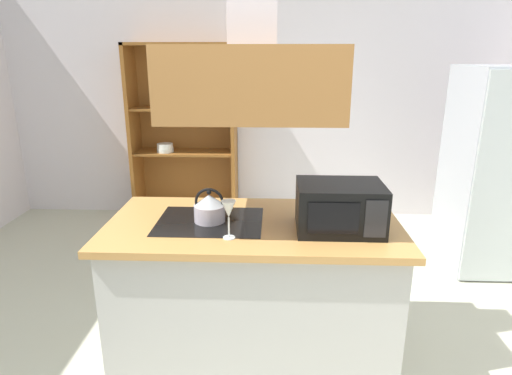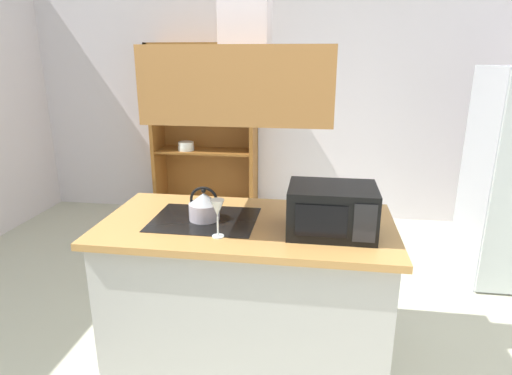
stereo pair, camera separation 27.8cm
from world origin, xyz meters
TOP-DOWN VIEW (x-y plane):
  - wall_back at (0.00, 3.00)m, footprint 6.00×0.12m
  - kitchen_island at (-0.07, 0.36)m, footprint 1.67×0.86m
  - range_hood at (-0.07, 0.36)m, footprint 0.90×0.70m
  - dish_cabinet at (-0.95, 2.79)m, footprint 1.15×0.40m
  - kettle at (-0.32, 0.36)m, footprint 0.18×0.18m
  - cutting_board at (0.50, 0.61)m, footprint 0.37×0.28m
  - microwave at (0.40, 0.28)m, footprint 0.46×0.35m
  - wine_glass_on_counter at (-0.19, 0.13)m, footprint 0.08×0.08m

SIDE VIEW (x-z plane):
  - kitchen_island at x=-0.07m, z-range 0.00..0.90m
  - dish_cabinet at x=-0.95m, z-range -0.11..1.82m
  - cutting_board at x=0.50m, z-range 0.90..0.92m
  - kettle at x=-0.32m, z-range 0.89..1.08m
  - microwave at x=0.40m, z-range 0.90..1.16m
  - wine_glass_on_counter at x=-0.19m, z-range 0.95..1.16m
  - wall_back at x=0.00m, z-range 0.00..2.70m
  - range_hood at x=-0.07m, z-range 1.19..2.39m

